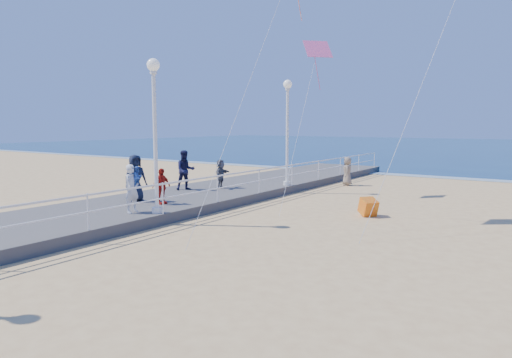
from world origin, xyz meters
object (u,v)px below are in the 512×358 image
Objects in this scene: spectator_7 at (185,170)px; beach_walker_c at (347,171)px; lamp_post_mid at (155,120)px; woman_holding_toddler at (132,189)px; lamp_post_far at (287,121)px; toddler_held at (138,177)px; spectator_3 at (161,186)px; spectator_4 at (135,178)px; spectator_5 at (221,174)px; box_kite at (368,209)px.

spectator_7 is 1.15× the size of beach_walker_c.
lamp_post_mid is 2.56m from woman_holding_toddler.
spectator_7 is (-3.12, 4.81, -2.32)m from lamp_post_mid.
lamp_post_mid is 2.83× the size of spectator_7.
lamp_post_mid is 1.00× the size of lamp_post_far.
lamp_post_far is 6.68× the size of toddler_held.
spectator_3 is (-1.20, -7.61, -2.56)m from lamp_post_far.
lamp_post_far is 3.78× the size of spectator_3.
woman_holding_toddler is at bearing -159.60° from spectator_3.
lamp_post_far reaches higher than spectator_4.
toddler_held reaches higher than spectator_3.
spectator_3 reaches higher than spectator_5.
spectator_7 is (-2.51, 5.09, -0.31)m from toddler_held.
box_kite is at bearing -109.82° from spectator_5.
spectator_7 is at bearing -126.69° from lamp_post_far.
beach_walker_c is 2.74× the size of box_kite.
lamp_post_mid reaches higher than spectator_7.
box_kite is (6.85, 4.14, -0.80)m from spectator_3.
spectator_4 is at bearing 157.59° from box_kite.
lamp_post_mid is 6.19m from spectator_7.
woman_holding_toddler is at bearing -150.63° from lamp_post_mid.
spectator_3 reaches higher than box_kite.
toddler_held is 2.49m from spectator_4.
spectator_3 is at bearing -115.80° from spectator_7.
lamp_post_far is 2.80× the size of spectator_4.
box_kite is (7.77, -0.72, -0.80)m from spectator_5.
spectator_3 is 0.75× the size of spectator_7.
box_kite is at bearing -51.85° from spectator_3.
spectator_5 is 0.75× the size of spectator_7.
spectator_5 is 7.85m from box_kite.
lamp_post_far reaches higher than spectator_7.
spectator_4 is 1.16× the size of beach_walker_c.
spectator_3 is at bearing 176.27° from spectator_5.
toddler_held is 13.90m from beach_walker_c.
spectator_3 is 12.34m from beach_walker_c.
spectator_5 is at bearing 6.45° from woman_holding_toddler.
toddler_held reaches higher than box_kite.
toddler_held is at bearing 178.50° from spectator_5.
toddler_held is 1.33× the size of box_kite.
spectator_7 reaches higher than beach_walker_c.
spectator_4 is 3.16× the size of box_kite.
spectator_5 is at bearing 108.85° from lamp_post_mid.
spectator_7 is at bearing -50.81° from beach_walker_c.
beach_walker_c is (2.19, 13.87, -0.43)m from woman_holding_toddler.
lamp_post_far reaches higher than box_kite.
lamp_post_mid is at bearing -70.55° from toddler_held.
spectator_7 is at bearing 19.12° from woman_holding_toddler.
spectator_3 is (-0.58, 1.67, -0.54)m from toddler_held.
beach_walker_c is (2.62, 12.05, -0.28)m from spectator_3.
spectator_4 is (-2.55, 1.27, -2.31)m from lamp_post_mid.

